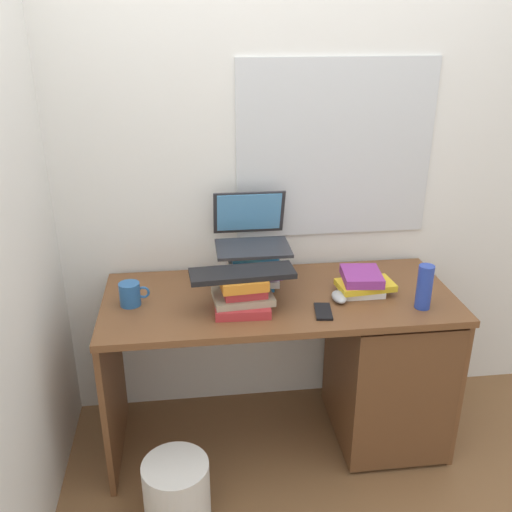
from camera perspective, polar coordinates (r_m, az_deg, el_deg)
The scene contains 14 objects.
ground_plane at distance 2.87m, azimuth 2.09°, elevation -17.49°, with size 6.00×6.00×0.00m, color brown.
wall_back at distance 2.60m, azimuth 1.32°, elevation 10.51°, with size 6.00×0.06×2.60m.
wall_left at distance 2.31m, azimuth -22.72°, elevation 7.10°, with size 0.05×6.00×2.60m, color silver.
desk at distance 2.68m, azimuth 10.62°, elevation -10.21°, with size 1.50×0.63×0.75m.
book_stack_tall at distance 2.50m, azimuth -0.19°, elevation -1.15°, with size 0.24×0.20×0.17m.
book_stack_keyboard_riser at distance 2.31m, azimuth -1.34°, elevation -3.78°, with size 0.25×0.22×0.15m.
book_stack_side at distance 2.49m, azimuth 10.66°, elevation -2.63°, with size 0.25×0.20×0.09m.
laptop at distance 2.51m, azimuth -0.48°, elevation 2.34°, with size 0.32×0.31×0.23m.
keyboard at distance 2.27m, azimuth -1.39°, elevation -1.75°, with size 0.42×0.14×0.02m, color black.
computer_mouse at distance 2.42m, azimuth 8.34°, elevation -4.09°, with size 0.06×0.10×0.04m, color #A5A8AD.
mug at distance 2.41m, azimuth -12.50°, elevation -3.75°, with size 0.13×0.09×0.10m.
water_bottle at distance 2.41m, azimuth 16.55°, elevation -3.00°, with size 0.06×0.06×0.19m, color #263FA5.
cell_phone at distance 2.33m, azimuth 6.76°, elevation -5.55°, with size 0.07×0.14×0.01m, color black.
wastebasket at distance 2.41m, azimuth -7.94°, elevation -22.60°, with size 0.26×0.26×0.29m, color silver.
Camera 1 is at (-0.37, -2.15, 1.87)m, focal length 39.85 mm.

